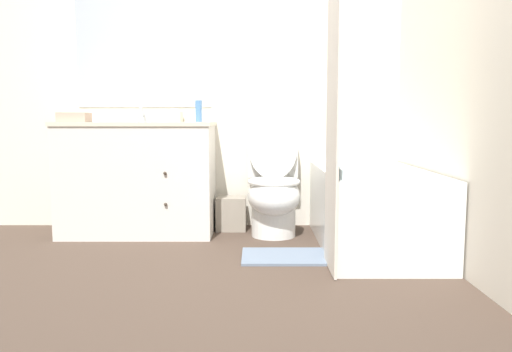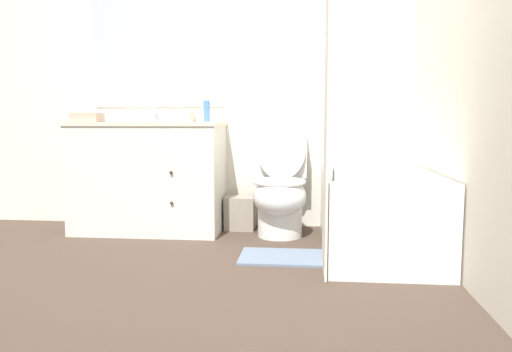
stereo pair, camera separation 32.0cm
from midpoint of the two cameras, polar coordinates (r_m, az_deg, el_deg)
ground_plane at (r=2.61m, az=-7.32°, el=-13.20°), size 14.00×14.00×0.00m
wall_back at (r=4.13m, az=-4.71°, el=11.66°), size 8.00×0.06×2.50m
wall_right at (r=3.43m, az=17.64°, el=12.42°), size 0.05×2.64×2.50m
vanity_cabinet at (r=3.96m, az=-15.57°, el=-0.11°), size 1.15×0.60×0.86m
sink_faucet at (r=4.14m, az=-14.99°, el=6.48°), size 0.14×0.12×0.12m
toilet at (r=3.77m, az=-0.47°, el=-1.63°), size 0.39×0.66×0.86m
bathtub at (r=3.48m, az=10.48°, el=-3.64°), size 0.70×1.41×0.54m
shower_curtain at (r=2.85m, az=5.54°, el=9.21°), size 0.01×0.41×2.02m
wastebasket at (r=3.99m, az=-5.22°, el=-4.30°), size 0.23×0.20×0.26m
tissue_box at (r=4.06m, az=-11.64°, el=6.70°), size 0.12×0.14×0.11m
soap_dispenser at (r=3.80m, az=-9.06°, el=7.40°), size 0.05×0.05×0.19m
hand_towel_folded at (r=3.96m, az=-22.35°, el=6.23°), size 0.21×0.16×0.07m
bath_towel_folded at (r=2.88m, az=9.02°, el=0.23°), size 0.27×0.21×0.06m
bath_mat at (r=3.21m, az=0.85°, el=-9.21°), size 0.60×0.39×0.02m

